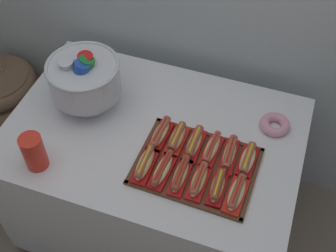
{
  "coord_description": "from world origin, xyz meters",
  "views": [
    {
      "loc": [
        0.46,
        -1.13,
        2.22
      ],
      "look_at": [
        0.08,
        -0.02,
        0.84
      ],
      "focal_mm": 47.45,
      "sensor_mm": 36.0,
      "label": 1
    }
  ],
  "objects_px": {
    "hot_dog_3": "(199,181)",
    "donut": "(275,125)",
    "serving_tray": "(196,166)",
    "hot_dog_2": "(180,175)",
    "hot_dog_7": "(177,139)",
    "hot_dog_8": "(194,144)",
    "cup_stack": "(34,152)",
    "hot_dog_11": "(247,160)",
    "floor_vase": "(7,109)",
    "hot_dog_10": "(229,154)",
    "hot_dog_0": "(145,164)",
    "hot_dog_1": "(162,170)",
    "hot_dog_6": "(160,134)",
    "hot_dog_9": "(211,149)",
    "buffet_table": "(155,178)",
    "punch_bowl": "(84,78)",
    "hot_dog_4": "(217,187)",
    "hot_dog_5": "(236,193)"
  },
  "relations": [
    {
      "from": "hot_dog_6",
      "to": "hot_dog_9",
      "type": "height_order",
      "value": "hot_dog_6"
    },
    {
      "from": "hot_dog_3",
      "to": "donut",
      "type": "relative_size",
      "value": 1.3
    },
    {
      "from": "serving_tray",
      "to": "hot_dog_9",
      "type": "height_order",
      "value": "hot_dog_9"
    },
    {
      "from": "hot_dog_4",
      "to": "hot_dog_10",
      "type": "height_order",
      "value": "same"
    },
    {
      "from": "serving_tray",
      "to": "hot_dog_2",
      "type": "height_order",
      "value": "hot_dog_2"
    },
    {
      "from": "serving_tray",
      "to": "hot_dog_10",
      "type": "xyz_separation_m",
      "value": [
        0.11,
        0.08,
        0.03
      ]
    },
    {
      "from": "hot_dog_6",
      "to": "hot_dog_9",
      "type": "bearing_deg",
      "value": -1.47
    },
    {
      "from": "floor_vase",
      "to": "cup_stack",
      "type": "relative_size",
      "value": 6.56
    },
    {
      "from": "buffet_table",
      "to": "hot_dog_11",
      "type": "bearing_deg",
      "value": -5.06
    },
    {
      "from": "hot_dog_1",
      "to": "hot_dog_7",
      "type": "distance_m",
      "value": 0.17
    },
    {
      "from": "hot_dog_4",
      "to": "hot_dog_8",
      "type": "bearing_deg",
      "value": 130.8
    },
    {
      "from": "buffet_table",
      "to": "hot_dog_10",
      "type": "xyz_separation_m",
      "value": [
        0.34,
        -0.04,
        0.39
      ]
    },
    {
      "from": "hot_dog_8",
      "to": "hot_dog_10",
      "type": "bearing_deg",
      "value": -1.47
    },
    {
      "from": "buffet_table",
      "to": "hot_dog_7",
      "type": "distance_m",
      "value": 0.41
    },
    {
      "from": "hot_dog_4",
      "to": "hot_dog_9",
      "type": "xyz_separation_m",
      "value": [
        -0.07,
        0.17,
        -0.0
      ]
    },
    {
      "from": "hot_dog_11",
      "to": "floor_vase",
      "type": "bearing_deg",
      "value": 168.64
    },
    {
      "from": "hot_dog_1",
      "to": "hot_dog_5",
      "type": "relative_size",
      "value": 1.02
    },
    {
      "from": "donut",
      "to": "hot_dog_0",
      "type": "bearing_deg",
      "value": -139.05
    },
    {
      "from": "hot_dog_3",
      "to": "cup_stack",
      "type": "height_order",
      "value": "cup_stack"
    },
    {
      "from": "donut",
      "to": "hot_dog_10",
      "type": "bearing_deg",
      "value": -121.93
    },
    {
      "from": "hot_dog_2",
      "to": "hot_dog_0",
      "type": "bearing_deg",
      "value": 178.53
    },
    {
      "from": "buffet_table",
      "to": "hot_dog_11",
      "type": "relative_size",
      "value": 7.52
    },
    {
      "from": "hot_dog_1",
      "to": "hot_dog_2",
      "type": "bearing_deg",
      "value": -1.47
    },
    {
      "from": "buffet_table",
      "to": "hot_dog_9",
      "type": "relative_size",
      "value": 7.14
    },
    {
      "from": "floor_vase",
      "to": "hot_dog_9",
      "type": "bearing_deg",
      "value": -12.46
    },
    {
      "from": "buffet_table",
      "to": "punch_bowl",
      "type": "relative_size",
      "value": 4.04
    },
    {
      "from": "hot_dog_7",
      "to": "hot_dog_9",
      "type": "xyz_separation_m",
      "value": [
        0.15,
        -0.0,
        -0.0
      ]
    },
    {
      "from": "hot_dog_7",
      "to": "punch_bowl",
      "type": "distance_m",
      "value": 0.48
    },
    {
      "from": "hot_dog_11",
      "to": "cup_stack",
      "type": "xyz_separation_m",
      "value": [
        -0.8,
        -0.28,
        0.05
      ]
    },
    {
      "from": "hot_dog_4",
      "to": "hot_dog_2",
      "type": "bearing_deg",
      "value": 178.53
    },
    {
      "from": "buffet_table",
      "to": "hot_dog_9",
      "type": "height_order",
      "value": "hot_dog_9"
    },
    {
      "from": "hot_dog_1",
      "to": "hot_dog_7",
      "type": "bearing_deg",
      "value": 88.53
    },
    {
      "from": "punch_bowl",
      "to": "hot_dog_8",
      "type": "bearing_deg",
      "value": -9.83
    },
    {
      "from": "serving_tray",
      "to": "hot_dog_4",
      "type": "distance_m",
      "value": 0.14
    },
    {
      "from": "hot_dog_1",
      "to": "hot_dog_6",
      "type": "height_order",
      "value": "hot_dog_6"
    },
    {
      "from": "floor_vase",
      "to": "hot_dog_10",
      "type": "distance_m",
      "value": 1.52
    },
    {
      "from": "hot_dog_0",
      "to": "hot_dog_2",
      "type": "distance_m",
      "value": 0.15
    },
    {
      "from": "hot_dog_7",
      "to": "donut",
      "type": "distance_m",
      "value": 0.43
    },
    {
      "from": "serving_tray",
      "to": "hot_dog_11",
      "type": "xyz_separation_m",
      "value": [
        0.19,
        0.08,
        0.03
      ]
    },
    {
      "from": "hot_dog_7",
      "to": "hot_dog_8",
      "type": "xyz_separation_m",
      "value": [
        0.07,
        -0.0,
        -0.0
      ]
    },
    {
      "from": "hot_dog_10",
      "to": "hot_dog_5",
      "type": "bearing_deg",
      "value": -67.03
    },
    {
      "from": "hot_dog_0",
      "to": "hot_dog_9",
      "type": "height_order",
      "value": "hot_dog_0"
    },
    {
      "from": "hot_dog_1",
      "to": "donut",
      "type": "height_order",
      "value": "hot_dog_1"
    },
    {
      "from": "hot_dog_1",
      "to": "donut",
      "type": "bearing_deg",
      "value": 46.31
    },
    {
      "from": "cup_stack",
      "to": "floor_vase",
      "type": "bearing_deg",
      "value": 139.63
    },
    {
      "from": "buffet_table",
      "to": "punch_bowl",
      "type": "xyz_separation_m",
      "value": [
        -0.33,
        0.06,
        0.52
      ]
    },
    {
      "from": "hot_dog_1",
      "to": "hot_dog_2",
      "type": "xyz_separation_m",
      "value": [
        0.07,
        -0.0,
        0.0
      ]
    },
    {
      "from": "serving_tray",
      "to": "hot_dog_5",
      "type": "distance_m",
      "value": 0.21
    },
    {
      "from": "serving_tray",
      "to": "hot_dog_11",
      "type": "height_order",
      "value": "hot_dog_11"
    },
    {
      "from": "hot_dog_7",
      "to": "cup_stack",
      "type": "distance_m",
      "value": 0.57
    }
  ]
}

